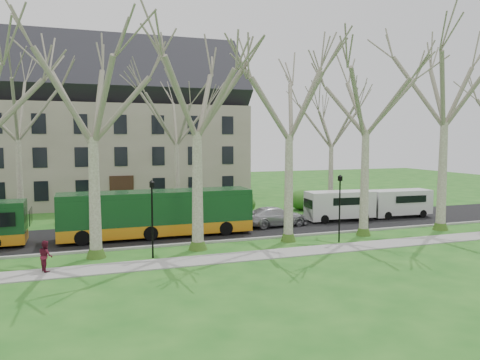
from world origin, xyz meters
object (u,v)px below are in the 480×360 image
object	(u,v)px
bus_follow	(157,213)
van_a	(340,206)
sedan	(275,216)
pedestrian_b	(46,256)
van_b	(399,203)

from	to	relation	value
bus_follow	van_a	xyz separation A→B (m)	(14.93, 1.23, -0.41)
bus_follow	van_a	size ratio (longest dim) A/B	2.35
sedan	pedestrian_b	size ratio (longest dim) A/B	3.19
sedan	van_a	distance (m)	5.86
van_a	pedestrian_b	xyz separation A→B (m)	(-21.60, -7.75, -0.41)
bus_follow	pedestrian_b	size ratio (longest dim) A/B	8.23
bus_follow	van_a	distance (m)	14.99
bus_follow	pedestrian_b	bearing A→B (deg)	-135.49
bus_follow	sedan	distance (m)	9.19
van_b	pedestrian_b	world-z (taller)	van_b
sedan	pedestrian_b	xyz separation A→B (m)	(-15.77, -7.36, 0.06)
van_b	sedan	bearing A→B (deg)	-175.71
van_b	bus_follow	bearing A→B (deg)	-173.98
pedestrian_b	sedan	bearing A→B (deg)	-86.80
bus_follow	sedan	bearing A→B (deg)	5.35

